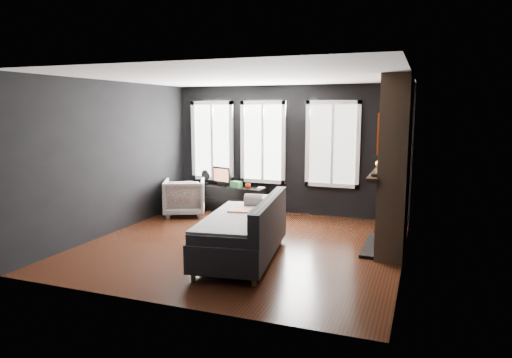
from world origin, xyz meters
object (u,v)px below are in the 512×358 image
at_px(mug, 248,185).
at_px(book, 258,183).
at_px(media_console, 231,198).
at_px(armchair, 184,195).
at_px(mantel_vase, 381,162).
at_px(monitor, 222,175).
at_px(sofa, 242,228).

relative_size(mug, book, 0.59).
distance_m(mug, book, 0.21).
height_order(media_console, book, book).
xyz_separation_m(armchair, mantel_vase, (4.00, -0.45, 0.91)).
distance_m(media_console, monitor, 0.55).
height_order(media_console, mantel_vase, mantel_vase).
bearing_deg(monitor, book, 15.94).
bearing_deg(sofa, armchair, 126.92).
xyz_separation_m(armchair, media_console, (0.75, 0.74, -0.15)).
bearing_deg(media_console, book, 1.36).
bearing_deg(media_console, mantel_vase, -14.34).
relative_size(sofa, mug, 18.50).
xyz_separation_m(armchair, mug, (1.18, 0.64, 0.19)).
bearing_deg(sofa, book, 97.78).
xyz_separation_m(sofa, mug, (-1.02, 2.84, 0.14)).
bearing_deg(armchair, mantel_vase, 148.16).
bearing_deg(sofa, media_console, 108.20).
height_order(sofa, mantel_vase, mantel_vase).
distance_m(armchair, mantel_vase, 4.13).
xyz_separation_m(book, mantel_vase, (2.62, -1.14, 0.68)).
bearing_deg(armchair, media_console, -160.90).
xyz_separation_m(mug, mantel_vase, (2.82, -1.10, 0.72)).
distance_m(sofa, armchair, 3.11).
bearing_deg(book, monitor, 176.56).
bearing_deg(mantel_vase, media_console, 159.89).
height_order(monitor, book, monitor).
bearing_deg(mantel_vase, book, 156.46).
height_order(media_console, mug, mug).
height_order(armchair, book, armchair).
xyz_separation_m(mug, book, (0.20, 0.04, 0.04)).
height_order(sofa, monitor, monitor).
bearing_deg(mug, monitor, 171.67).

